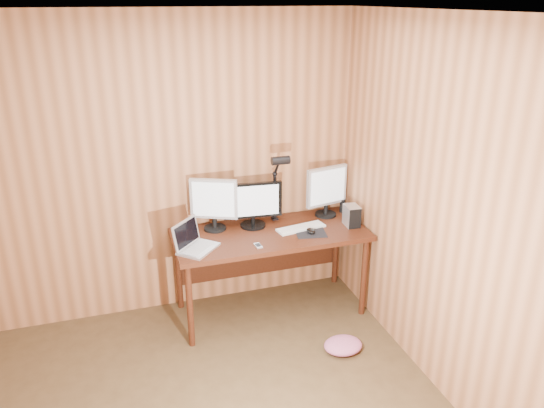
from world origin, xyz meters
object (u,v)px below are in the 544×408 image
monitor_left (214,203)px  phone (258,246)px  laptop (193,242)px  hard_drive (352,216)px  speaker (342,206)px  keyboard (301,228)px  desk_lamp (278,178)px  desk (268,242)px  mouse (311,231)px  monitor_right (327,190)px  monitor_center (253,204)px

monitor_left → phone: (0.25, -0.42, -0.23)m
monitor_left → laptop: (-0.23, -0.31, -0.18)m
laptop → hard_drive: 1.36m
monitor_left → speaker: monitor_left is taller
keyboard → desk_lamp: desk_lamp is taller
monitor_left → phone: size_ratio=4.61×
desk → mouse: size_ratio=14.77×
desk → monitor_right: size_ratio=3.55×
monitor_center → desk_lamp: (0.22, 0.00, 0.21)m
keyboard → speaker: bearing=16.5°
monitor_right → keyboard: size_ratio=1.04×
monitor_center → keyboard: 0.45m
monitor_right → phone: 0.89m
desk → laptop: size_ratio=4.12×
laptop → keyboard: bearing=-40.5°
monitor_center → phone: monitor_center is taller
hard_drive → desk_lamp: bearing=161.3°
speaker → desk_lamp: size_ratio=0.18×
monitor_right → desk_lamp: size_ratio=0.69×
monitor_right → hard_drive: monitor_right is taller
monitor_center → monitor_right: (0.68, 0.03, 0.04)m
mouse → hard_drive: size_ratio=0.61×
desk_lamp → keyboard: bearing=-65.5°
desk → hard_drive: hard_drive is taller
desk_lamp → monitor_center: bearing=166.5°
monitor_left → speaker: 1.19m
mouse → keyboard: bearing=127.2°
monitor_right → keyboard: (-0.31, -0.21, -0.23)m
desk → hard_drive: (0.70, -0.15, 0.21)m
laptop → mouse: laptop is taller
desk → monitor_center: bearing=138.7°
keyboard → hard_drive: hard_drive is taller
mouse → phone: bearing=-153.7°
laptop → keyboard: size_ratio=0.89×
desk → mouse: 0.40m
monitor_center → mouse: monitor_center is taller
monitor_left → phone: bearing=-35.3°
phone → keyboard: bearing=21.1°
keyboard → phone: size_ratio=4.52×
monitor_right → laptop: 1.29m
monitor_left → monitor_right: 1.00m
phone → speaker: (0.93, 0.45, 0.05)m
monitor_center → speaker: size_ratio=4.11×
laptop → desk_lamp: (0.78, 0.28, 0.35)m
speaker → monitor_left: bearing=-178.7°
desk → monitor_left: (-0.42, 0.13, 0.36)m
speaker → desk_lamp: (-0.63, -0.06, 0.34)m
phone → desk: bearing=55.5°
desk → desk_lamp: bearing=38.0°
desk → speaker: (0.75, 0.15, 0.18)m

